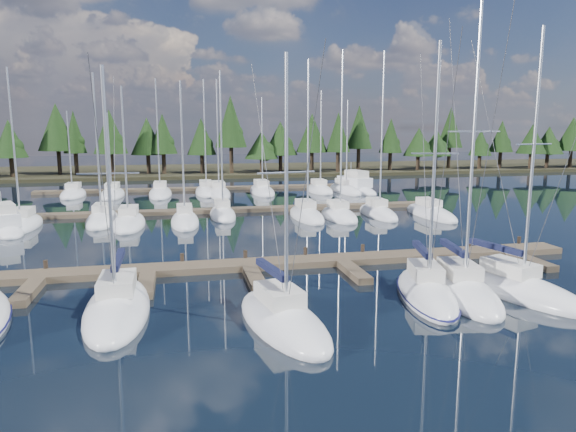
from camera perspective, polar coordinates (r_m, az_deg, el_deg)
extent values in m
plane|color=black|center=(44.10, -6.60, -1.65)|extent=(260.00, 260.00, 0.00)
cube|color=#292717|center=(103.47, -9.87, 4.98)|extent=(220.00, 30.00, 0.60)
cube|color=brown|center=(32.44, -4.52, -5.42)|extent=(44.00, 2.00, 0.40)
cube|color=brown|center=(30.36, -26.97, -7.56)|extent=(0.90, 4.00, 0.40)
cube|color=brown|center=(29.37, -15.50, -7.39)|extent=(0.90, 4.00, 0.40)
cube|color=brown|center=(29.58, -3.74, -6.92)|extent=(0.90, 4.00, 0.40)
cube|color=brown|center=(30.99, 7.37, -6.21)|extent=(0.90, 4.00, 0.40)
cube|color=brown|center=(33.42, 17.16, -5.38)|extent=(0.90, 4.00, 0.40)
cube|color=brown|center=(36.68, 25.40, -4.57)|extent=(0.90, 4.00, 0.40)
cylinder|color=#30241A|center=(34.03, -25.31, -5.20)|extent=(0.26, 0.26, 0.90)
cylinder|color=#30241A|center=(33.32, -18.58, -5.06)|extent=(0.26, 0.26, 0.90)
cylinder|color=#30241A|center=(33.09, -11.66, -4.85)|extent=(0.26, 0.26, 0.90)
cylinder|color=#30241A|center=(33.34, -4.76, -4.56)|extent=(0.26, 0.26, 0.90)
cylinder|color=#30241A|center=(34.06, 1.95, -4.23)|extent=(0.26, 0.26, 0.90)
cylinder|color=#30241A|center=(35.22, 8.29, -3.85)|extent=(0.26, 0.26, 0.90)
cylinder|color=#30241A|center=(36.78, 14.15, -3.47)|extent=(0.26, 0.26, 0.90)
cylinder|color=#30241A|center=(38.70, 19.48, -3.08)|extent=(0.26, 0.26, 0.90)
cylinder|color=#30241A|center=(40.92, 24.27, -2.72)|extent=(0.26, 0.26, 0.90)
cube|color=brown|center=(53.88, -7.65, 0.62)|extent=(50.00, 1.80, 0.40)
cube|color=brown|center=(73.65, -8.89, 3.04)|extent=(46.00, 1.80, 0.40)
ellipsoid|color=white|center=(25.98, -18.42, -9.93)|extent=(3.04, 9.01, 1.90)
cube|color=silver|center=(26.04, -18.46, -7.11)|extent=(1.65, 2.89, 0.70)
cylinder|color=silver|center=(24.23, -19.28, 3.27)|extent=(0.16, 0.16, 10.35)
cylinder|color=silver|center=(26.88, -18.33, -4.92)|extent=(0.16, 3.95, 0.12)
cube|color=black|center=(26.84, -18.35, -4.61)|extent=(0.39, 3.77, 0.30)
cylinder|color=silver|center=(24.18, -19.35, 4.49)|extent=(2.66, 0.10, 0.07)
cylinder|color=#3F3F44|center=(22.34, -19.81, 2.34)|extent=(0.07, 3.89, 10.66)
cylinder|color=#3F3F44|center=(26.59, -18.70, 3.51)|extent=(0.08, 4.79, 10.66)
ellipsoid|color=white|center=(23.23, -0.57, -11.79)|extent=(4.30, 8.43, 1.90)
cube|color=silver|center=(23.17, -0.96, -8.69)|extent=(2.02, 2.82, 0.70)
cylinder|color=silver|center=(21.36, -0.19, 3.44)|extent=(0.19, 0.19, 10.67)
cylinder|color=silver|center=(23.80, -1.84, -6.30)|extent=(0.78, 3.50, 0.12)
cube|color=black|center=(23.76, -1.84, -5.95)|extent=(0.98, 3.38, 0.30)
cylinder|color=silver|center=(21.31, -0.19, 4.87)|extent=(2.52, 0.55, 0.07)
cylinder|color=#3F3F44|center=(19.81, 1.74, 2.50)|extent=(0.68, 3.43, 10.97)
cylinder|color=#3F3F44|center=(23.34, -2.22, 3.61)|extent=(0.83, 4.22, 10.98)
ellipsoid|color=white|center=(27.80, 15.10, -8.46)|extent=(4.34, 8.21, 1.90)
cube|color=silver|center=(27.83, 15.02, -5.86)|extent=(1.96, 2.77, 0.70)
cylinder|color=silver|center=(26.14, 15.95, 5.42)|extent=(0.19, 0.19, 11.74)
cylinder|color=silver|center=(28.52, 14.65, -3.90)|extent=(0.93, 3.37, 0.12)
cube|color=black|center=(28.49, 14.67, -3.61)|extent=(1.12, 3.28, 0.30)
cylinder|color=silver|center=(26.11, 16.01, 6.70)|extent=(2.25, 0.61, 0.07)
cylinder|color=#3F3F44|center=(24.53, 16.90, 4.76)|extent=(0.83, 3.30, 12.05)
cylinder|color=#3F3F44|center=(28.16, 14.90, 5.44)|extent=(1.02, 4.06, 12.05)
ellipsoid|color=#0D0D41|center=(27.78, 15.10, -8.32)|extent=(4.52, 8.54, 0.18)
ellipsoid|color=white|center=(28.63, 18.67, -8.11)|extent=(4.20, 8.54, 1.90)
cube|color=silver|center=(28.66, 18.51, -5.58)|extent=(2.00, 2.84, 0.70)
cylinder|color=silver|center=(26.96, 19.88, 7.37)|extent=(0.18, 0.18, 13.65)
cylinder|color=silver|center=(29.37, 17.91, -3.67)|extent=(0.72, 3.57, 0.12)
cube|color=black|center=(29.33, 17.92, -3.39)|extent=(0.92, 3.45, 0.30)
cylinder|color=silver|center=(26.95, 19.97, 8.82)|extent=(2.57, 0.50, 0.07)
cylinder|color=#3F3F44|center=(25.35, 21.37, 6.82)|extent=(0.62, 3.50, 13.96)
cylinder|color=#3F3F44|center=(28.98, 18.24, 7.29)|extent=(0.75, 4.31, 13.96)
ellipsoid|color=white|center=(29.99, 23.92, -7.63)|extent=(4.91, 9.02, 1.90)
cube|color=silver|center=(29.93, 23.45, -5.24)|extent=(2.21, 3.05, 0.70)
cylinder|color=silver|center=(28.52, 25.58, 5.95)|extent=(0.19, 0.19, 12.52)
cylinder|color=silver|center=(30.41, 22.06, -3.47)|extent=(1.06, 3.69, 0.12)
cube|color=black|center=(30.37, 22.08, -3.19)|extent=(1.24, 3.58, 0.30)
cylinder|color=silver|center=(28.50, 25.67, 7.21)|extent=(2.50, 0.71, 0.07)
cylinder|color=#3F3F44|center=(27.44, 28.59, 5.29)|extent=(0.96, 3.61, 12.83)
cylinder|color=#3F3F44|center=(29.98, 22.12, 6.04)|extent=(1.18, 4.44, 12.83)
ellipsoid|color=white|center=(50.83, -27.42, -1.00)|extent=(2.77, 8.20, 1.90)
cube|color=silver|center=(51.04, -27.40, 0.41)|extent=(1.52, 2.62, 0.70)
cylinder|color=silver|center=(49.74, -28.19, 7.07)|extent=(0.16, 0.16, 12.66)
ellipsoid|color=white|center=(50.62, -19.91, -0.52)|extent=(2.76, 8.61, 1.90)
cube|color=silver|center=(50.86, -19.93, 0.89)|extent=(1.52, 2.76, 0.70)
cylinder|color=silver|center=(49.49, -20.46, 7.50)|extent=(0.16, 0.16, 12.49)
ellipsoid|color=white|center=(48.21, -17.26, -0.87)|extent=(2.82, 8.67, 1.90)
cube|color=silver|center=(48.44, -17.29, 0.62)|extent=(1.55, 2.77, 0.70)
cylinder|color=silver|center=(47.06, -17.70, 6.79)|extent=(0.16, 0.16, 11.22)
ellipsoid|color=white|center=(47.94, -11.38, -0.68)|extent=(2.52, 8.10, 1.90)
cube|color=silver|center=(48.14, -11.44, 0.81)|extent=(1.38, 2.59, 0.70)
cylinder|color=silver|center=(46.81, -11.65, 7.35)|extent=(0.16, 0.16, 11.74)
ellipsoid|color=white|center=(50.90, -7.27, 0.04)|extent=(2.46, 7.42, 1.90)
cube|color=silver|center=(51.08, -7.34, 1.44)|extent=(1.35, 2.37, 0.70)
cylinder|color=silver|center=(49.83, -7.42, 8.31)|extent=(0.16, 0.16, 12.96)
ellipsoid|color=white|center=(50.10, 2.06, -0.04)|extent=(2.69, 8.86, 1.90)
cube|color=silver|center=(50.34, 1.95, 1.39)|extent=(1.48, 2.83, 0.70)
cylinder|color=silver|center=(48.95, 2.25, 8.94)|extent=(0.16, 0.16, 13.96)
ellipsoid|color=white|center=(50.11, 5.67, -0.08)|extent=(2.81, 7.59, 1.90)
cube|color=silver|center=(50.27, 5.56, 1.34)|extent=(1.55, 2.43, 0.70)
cylinder|color=silver|center=(49.01, 5.97, 9.37)|extent=(0.16, 0.16, 14.77)
ellipsoid|color=white|center=(52.07, 9.96, 0.19)|extent=(2.43, 8.24, 1.90)
cube|color=silver|center=(52.26, 9.83, 1.56)|extent=(1.34, 2.64, 0.70)
cylinder|color=silver|center=(50.98, 10.41, 9.33)|extent=(0.16, 0.16, 14.86)
ellipsoid|color=white|center=(53.05, 15.55, 0.15)|extent=(2.60, 9.45, 1.90)
cube|color=silver|center=(53.29, 15.38, 1.51)|extent=(1.43, 3.02, 0.70)
cylinder|color=silver|center=(52.06, 16.05, 5.56)|extent=(0.16, 0.16, 8.41)
ellipsoid|color=white|center=(71.50, -22.75, 2.16)|extent=(2.89, 7.91, 1.90)
cube|color=silver|center=(71.75, -22.76, 3.15)|extent=(1.59, 2.53, 0.70)
cylinder|color=silver|center=(70.65, -23.12, 6.73)|extent=(0.16, 0.16, 9.78)
ellipsoid|color=white|center=(69.66, -18.93, 2.21)|extent=(2.92, 9.34, 1.90)
cube|color=silver|center=(69.99, -18.94, 3.23)|extent=(1.61, 2.99, 0.70)
cylinder|color=silver|center=(68.74, -19.23, 6.81)|extent=(0.16, 0.16, 9.56)
ellipsoid|color=white|center=(69.05, -14.00, 2.38)|extent=(2.89, 10.87, 1.90)
cube|color=silver|center=(69.45, -14.02, 3.42)|extent=(1.59, 3.48, 0.70)
cylinder|color=silver|center=(67.98, -14.28, 8.81)|extent=(0.16, 0.16, 13.79)
ellipsoid|color=white|center=(69.57, -9.07, 2.60)|extent=(2.88, 9.69, 1.90)
cube|color=silver|center=(69.91, -9.12, 3.63)|extent=(1.58, 3.10, 0.70)
cylinder|color=silver|center=(68.56, -9.22, 9.01)|extent=(0.16, 0.16, 13.84)
ellipsoid|color=white|center=(68.02, -7.71, 2.48)|extent=(2.90, 10.98, 1.90)
cube|color=silver|center=(68.42, -7.77, 3.53)|extent=(1.59, 3.51, 0.70)
cylinder|color=silver|center=(66.94, -7.82, 8.97)|extent=(0.16, 0.16, 13.70)
ellipsoid|color=white|center=(69.44, -2.91, 2.70)|extent=(2.99, 10.09, 1.90)
cube|color=silver|center=(69.80, -2.98, 3.73)|extent=(1.64, 3.23, 0.70)
cylinder|color=silver|center=(68.44, -2.89, 8.19)|extent=(0.16, 0.16, 11.62)
ellipsoid|color=white|center=(70.58, 3.53, 2.81)|extent=(2.99, 7.97, 1.90)
cube|color=silver|center=(70.82, 3.45, 3.81)|extent=(1.64, 2.55, 0.70)
cylinder|color=silver|center=(69.69, 3.68, 8.61)|extent=(0.16, 0.16, 12.58)
ellipsoid|color=white|center=(71.06, 6.34, 2.82)|extent=(2.75, 10.75, 1.90)
cube|color=silver|center=(71.43, 6.22, 3.82)|extent=(1.51, 3.44, 0.70)
cylinder|color=silver|center=(70.06, 6.58, 8.07)|extent=(0.16, 0.16, 11.35)
ellipsoid|color=white|center=(49.67, -28.92, -1.41)|extent=(5.76, 8.53, 1.63)
cube|color=white|center=(49.49, -29.03, -0.19)|extent=(3.66, 4.91, 1.08)
cube|color=silver|center=(48.97, -29.05, 0.78)|extent=(2.51, 3.20, 0.81)
cylinder|color=silver|center=(50.10, -29.28, 1.56)|extent=(0.11, 0.11, 1.44)
ellipsoid|color=white|center=(71.22, 7.37, 2.77)|extent=(5.28, 10.21, 1.95)
cube|color=white|center=(71.07, 7.40, 3.82)|extent=(3.54, 5.76, 1.30)
cube|color=silver|center=(70.56, 7.62, 4.65)|extent=(2.48, 3.71, 0.97)
cylinder|color=silver|center=(71.74, 7.01, 5.27)|extent=(0.10, 0.10, 1.73)
cylinder|color=black|center=(97.30, -28.33, 4.79)|extent=(0.70, 0.70, 3.21)
cone|color=black|center=(97.10, -28.56, 7.57)|extent=(5.42, 5.42, 6.25)
ellipsoid|color=black|center=(97.00, -28.21, 6.75)|extent=(3.25, 3.25, 3.25)
cylinder|color=black|center=(98.67, -24.06, 5.45)|extent=(0.70, 0.70, 4.17)
cone|color=black|center=(98.49, -24.31, 9.01)|extent=(6.47, 6.47, 8.12)
ellipsoid|color=black|center=(98.40, -23.95, 7.95)|extent=(3.88, 3.88, 3.88)
cylinder|color=black|center=(97.31, -22.46, 5.38)|extent=(0.70, 0.70, 3.75)
cone|color=black|center=(97.11, -22.67, 8.63)|extent=(3.87, 3.87, 7.29)
ellipsoid|color=black|center=(97.05, -22.32, 7.66)|extent=(2.32, 2.32, 2.32)
cylinder|color=black|center=(92.71, -18.99, 5.42)|extent=(0.70, 0.70, 3.78)
cone|color=black|center=(92.51, -19.18, 8.85)|extent=(5.66, 5.66, 7.35)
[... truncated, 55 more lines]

